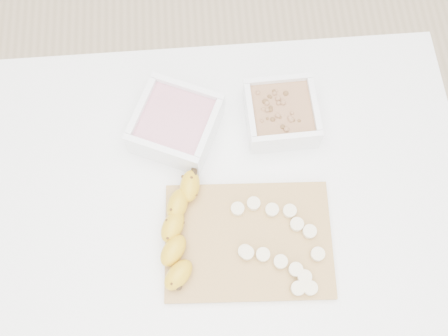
{
  "coord_description": "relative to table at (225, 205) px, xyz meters",
  "views": [
    {
      "loc": [
        -0.03,
        -0.3,
        1.72
      ],
      "look_at": [
        0.0,
        0.03,
        0.81
      ],
      "focal_mm": 40.0,
      "sensor_mm": 36.0,
      "label": 1
    }
  ],
  "objects": [
    {
      "name": "bowl_yogurt",
      "position": [
        -0.09,
        0.14,
        0.13
      ],
      "size": [
        0.21,
        0.21,
        0.07
      ],
      "color": "white",
      "rests_on": "table"
    },
    {
      "name": "cutting_board",
      "position": [
        0.04,
        -0.11,
        0.1
      ],
      "size": [
        0.33,
        0.25,
        0.01
      ],
      "primitive_type": "cube",
      "rotation": [
        0.0,
        0.0,
        -0.05
      ],
      "color": "#A77949",
      "rests_on": "table"
    },
    {
      "name": "banana_slices",
      "position": [
        0.1,
        -0.12,
        0.12
      ],
      "size": [
        0.17,
        0.2,
        0.02
      ],
      "color": "beige",
      "rests_on": "cutting_board"
    },
    {
      "name": "ground",
      "position": [
        0.0,
        0.0,
        -0.65
      ],
      "size": [
        3.5,
        3.5,
        0.0
      ],
      "primitive_type": "plane",
      "color": "#C6AD89",
      "rests_on": "ground"
    },
    {
      "name": "bowl_granola",
      "position": [
        0.13,
        0.15,
        0.13
      ],
      "size": [
        0.15,
        0.15,
        0.07
      ],
      "color": "white",
      "rests_on": "table"
    },
    {
      "name": "table",
      "position": [
        0.0,
        0.0,
        0.0
      ],
      "size": [
        1.0,
        0.7,
        0.75
      ],
      "color": "white",
      "rests_on": "ground"
    },
    {
      "name": "banana",
      "position": [
        -0.09,
        -0.08,
        0.13
      ],
      "size": [
        0.14,
        0.23,
        0.04
      ],
      "primitive_type": null,
      "rotation": [
        0.0,
        0.0,
        -0.38
      ],
      "color": "gold",
      "rests_on": "cutting_board"
    }
  ]
}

